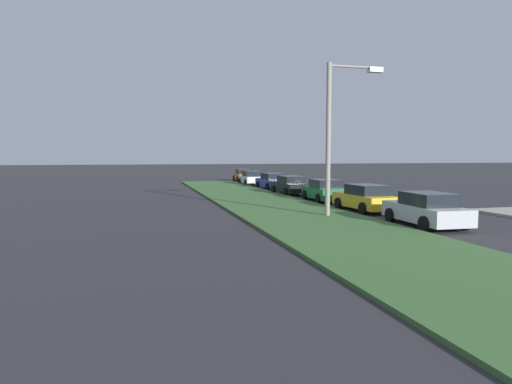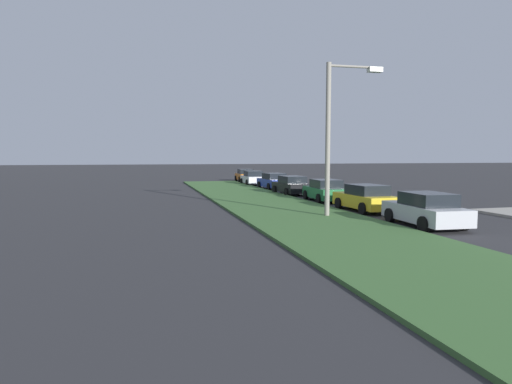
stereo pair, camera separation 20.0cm
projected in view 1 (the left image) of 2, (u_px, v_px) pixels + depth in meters
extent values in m
cube|color=#3D6633|center=(301.00, 217.00, 21.23)|extent=(60.00, 6.00, 0.12)
cube|color=#B2B5BA|center=(425.00, 213.00, 18.74)|extent=(4.40, 2.05, 0.70)
cube|color=black|center=(428.00, 199.00, 18.49)|extent=(2.29, 1.72, 0.55)
cylinder|color=black|center=(390.00, 215.00, 19.89)|extent=(0.65, 0.26, 0.64)
cylinder|color=black|center=(425.00, 214.00, 20.26)|extent=(0.65, 0.26, 0.64)
cylinder|color=black|center=(425.00, 224.00, 17.26)|extent=(0.65, 0.26, 0.64)
cylinder|color=black|center=(464.00, 223.00, 17.63)|extent=(0.65, 0.26, 0.64)
cube|color=gold|center=(365.00, 201.00, 23.88)|extent=(4.35, 1.92, 0.70)
cube|color=black|center=(367.00, 190.00, 23.64)|extent=(2.24, 1.66, 0.55)
cylinder|color=black|center=(339.00, 203.00, 24.93)|extent=(0.65, 0.24, 0.64)
cylinder|color=black|center=(366.00, 202.00, 25.45)|extent=(0.65, 0.24, 0.64)
cylinder|color=black|center=(363.00, 208.00, 22.35)|extent=(0.65, 0.24, 0.64)
cylinder|color=black|center=(393.00, 207.00, 22.87)|extent=(0.65, 0.24, 0.64)
cube|color=#1E6B38|center=(324.00, 193.00, 29.05)|extent=(4.40, 2.04, 0.70)
cube|color=black|center=(325.00, 184.00, 28.81)|extent=(2.29, 1.72, 0.55)
cylinder|color=black|center=(305.00, 195.00, 30.21)|extent=(0.65, 0.26, 0.64)
cylinder|color=black|center=(329.00, 194.00, 30.58)|extent=(0.65, 0.26, 0.64)
cylinder|color=black|center=(318.00, 199.00, 27.57)|extent=(0.65, 0.26, 0.64)
cylinder|color=black|center=(345.00, 198.00, 27.94)|extent=(0.65, 0.26, 0.64)
cube|color=black|center=(290.00, 187.00, 34.07)|extent=(4.37, 1.96, 0.70)
cube|color=black|center=(291.00, 179.00, 33.83)|extent=(2.26, 1.68, 0.55)
cylinder|color=black|center=(274.00, 189.00, 35.11)|extent=(0.65, 0.24, 0.64)
cylinder|color=black|center=(294.00, 189.00, 35.64)|extent=(0.65, 0.24, 0.64)
cylinder|color=black|center=(286.00, 192.00, 32.54)|extent=(0.65, 0.24, 0.64)
cylinder|color=black|center=(308.00, 191.00, 33.08)|extent=(0.65, 0.24, 0.64)
cube|color=#23389E|center=(272.00, 183.00, 39.69)|extent=(4.39, 2.04, 0.70)
cube|color=black|center=(273.00, 176.00, 39.45)|extent=(2.29, 1.72, 0.55)
cylinder|color=black|center=(258.00, 185.00, 40.71)|extent=(0.65, 0.26, 0.64)
cylinder|color=black|center=(276.00, 184.00, 41.27)|extent=(0.65, 0.26, 0.64)
cylinder|color=black|center=(268.00, 187.00, 38.15)|extent=(0.65, 0.26, 0.64)
cylinder|color=black|center=(287.00, 186.00, 38.72)|extent=(0.65, 0.26, 0.64)
cube|color=silver|center=(251.00, 179.00, 45.52)|extent=(4.34, 1.89, 0.70)
cube|color=black|center=(252.00, 174.00, 45.27)|extent=(2.23, 1.65, 0.55)
cylinder|color=black|center=(240.00, 181.00, 46.63)|extent=(0.64, 0.23, 0.64)
cylinder|color=black|center=(256.00, 181.00, 47.06)|extent=(0.64, 0.23, 0.64)
cylinder|color=black|center=(246.00, 183.00, 44.01)|extent=(0.64, 0.23, 0.64)
cylinder|color=black|center=(263.00, 182.00, 44.45)|extent=(0.64, 0.23, 0.64)
cube|color=orange|center=(243.00, 177.00, 51.66)|extent=(4.38, 2.00, 0.70)
cube|color=black|center=(244.00, 171.00, 51.41)|extent=(2.27, 1.70, 0.55)
cylinder|color=black|center=(234.00, 178.00, 52.80)|extent=(0.65, 0.25, 0.64)
cylinder|color=black|center=(248.00, 178.00, 53.19)|extent=(0.65, 0.25, 0.64)
cylinder|color=black|center=(238.00, 179.00, 50.17)|extent=(0.65, 0.25, 0.64)
cylinder|color=black|center=(253.00, 179.00, 50.56)|extent=(0.65, 0.25, 0.64)
cylinder|color=gray|center=(328.00, 141.00, 20.94)|extent=(0.24, 0.24, 7.50)
cylinder|color=gray|center=(353.00, 67.00, 20.91)|extent=(0.21, 2.40, 0.12)
cube|color=silver|center=(375.00, 70.00, 21.18)|extent=(0.39, 0.71, 0.24)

